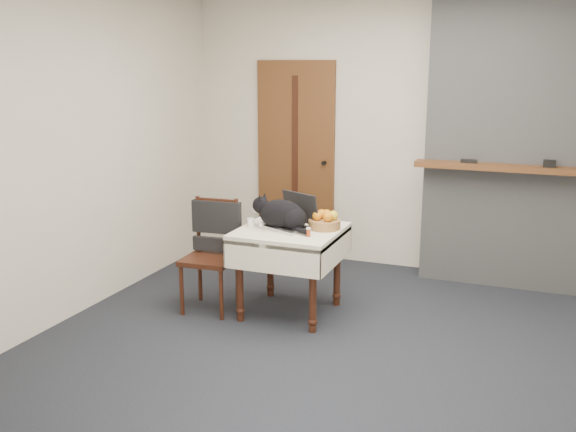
{
  "coord_description": "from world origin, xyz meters",
  "views": [
    {
      "loc": [
        1.12,
        -4.1,
        1.96
      ],
      "look_at": [
        -0.66,
        0.39,
        0.81
      ],
      "focal_mm": 40.0,
      "sensor_mm": 36.0,
      "label": 1
    }
  ],
  "objects_px": {
    "pill_bottle": "(308,232)",
    "fruit_basket": "(325,221)",
    "laptop": "(293,219)",
    "cat": "(283,215)",
    "cream_jar": "(251,222)",
    "door": "(296,161)",
    "side_table": "(290,243)",
    "chair": "(214,239)"
  },
  "relations": [
    {
      "from": "cat",
      "to": "cream_jar",
      "type": "height_order",
      "value": "cat"
    },
    {
      "from": "cream_jar",
      "to": "pill_bottle",
      "type": "distance_m",
      "value": 0.54
    },
    {
      "from": "fruit_basket",
      "to": "chair",
      "type": "height_order",
      "value": "chair"
    },
    {
      "from": "side_table",
      "to": "fruit_basket",
      "type": "bearing_deg",
      "value": 23.12
    },
    {
      "from": "cream_jar",
      "to": "chair",
      "type": "xyz_separation_m",
      "value": [
        -0.32,
        -0.04,
        -0.16
      ]
    },
    {
      "from": "laptop",
      "to": "cat",
      "type": "bearing_deg",
      "value": -105.75
    },
    {
      "from": "side_table",
      "to": "cream_jar",
      "type": "relative_size",
      "value": 11.56
    },
    {
      "from": "side_table",
      "to": "pill_bottle",
      "type": "xyz_separation_m",
      "value": [
        0.21,
        -0.16,
        0.15
      ]
    },
    {
      "from": "door",
      "to": "fruit_basket",
      "type": "distance_m",
      "value": 1.65
    },
    {
      "from": "laptop",
      "to": "pill_bottle",
      "type": "xyz_separation_m",
      "value": [
        0.21,
        -0.21,
        -0.03
      ]
    },
    {
      "from": "cat",
      "to": "chair",
      "type": "height_order",
      "value": "cat"
    },
    {
      "from": "cream_jar",
      "to": "side_table",
      "type": "bearing_deg",
      "value": 8.41
    },
    {
      "from": "door",
      "to": "laptop",
      "type": "xyz_separation_m",
      "value": [
        0.54,
        -1.49,
        -0.23
      ]
    },
    {
      "from": "door",
      "to": "chair",
      "type": "bearing_deg",
      "value": -93.3
    },
    {
      "from": "door",
      "to": "cream_jar",
      "type": "distance_m",
      "value": 1.62
    },
    {
      "from": "pill_bottle",
      "to": "fruit_basket",
      "type": "xyz_separation_m",
      "value": [
        0.04,
        0.27,
        0.02
      ]
    },
    {
      "from": "pill_bottle",
      "to": "chair",
      "type": "height_order",
      "value": "chair"
    },
    {
      "from": "laptop",
      "to": "cat",
      "type": "xyz_separation_m",
      "value": [
        -0.06,
        -0.07,
        0.05
      ]
    },
    {
      "from": "laptop",
      "to": "chair",
      "type": "distance_m",
      "value": 0.68
    },
    {
      "from": "chair",
      "to": "cat",
      "type": "bearing_deg",
      "value": 2.31
    },
    {
      "from": "fruit_basket",
      "to": "chair",
      "type": "distance_m",
      "value": 0.92
    },
    {
      "from": "chair",
      "to": "laptop",
      "type": "bearing_deg",
      "value": 7.65
    },
    {
      "from": "cat",
      "to": "fruit_basket",
      "type": "distance_m",
      "value": 0.34
    },
    {
      "from": "side_table",
      "to": "laptop",
      "type": "bearing_deg",
      "value": 84.5
    },
    {
      "from": "chair",
      "to": "cream_jar",
      "type": "bearing_deg",
      "value": 3.46
    },
    {
      "from": "side_table",
      "to": "cat",
      "type": "distance_m",
      "value": 0.23
    },
    {
      "from": "laptop",
      "to": "cream_jar",
      "type": "xyz_separation_m",
      "value": [
        -0.32,
        -0.09,
        -0.03
      ]
    },
    {
      "from": "pill_bottle",
      "to": "fruit_basket",
      "type": "height_order",
      "value": "fruit_basket"
    },
    {
      "from": "cream_jar",
      "to": "fruit_basket",
      "type": "bearing_deg",
      "value": 15.17
    },
    {
      "from": "fruit_basket",
      "to": "door",
      "type": "bearing_deg",
      "value": 118.94
    },
    {
      "from": "door",
      "to": "pill_bottle",
      "type": "relative_size",
      "value": 28.81
    },
    {
      "from": "cream_jar",
      "to": "chair",
      "type": "distance_m",
      "value": 0.36
    },
    {
      "from": "door",
      "to": "chair",
      "type": "relative_size",
      "value": 2.21
    },
    {
      "from": "laptop",
      "to": "pill_bottle",
      "type": "distance_m",
      "value": 0.3
    },
    {
      "from": "laptop",
      "to": "fruit_basket",
      "type": "height_order",
      "value": "laptop"
    },
    {
      "from": "laptop",
      "to": "pill_bottle",
      "type": "height_order",
      "value": "laptop"
    },
    {
      "from": "side_table",
      "to": "cream_jar",
      "type": "distance_m",
      "value": 0.35
    },
    {
      "from": "cat",
      "to": "door",
      "type": "bearing_deg",
      "value": 112.13
    },
    {
      "from": "pill_bottle",
      "to": "fruit_basket",
      "type": "bearing_deg",
      "value": 82.17
    },
    {
      "from": "door",
      "to": "cream_jar",
      "type": "height_order",
      "value": "door"
    },
    {
      "from": "fruit_basket",
      "to": "side_table",
      "type": "bearing_deg",
      "value": -156.88
    },
    {
      "from": "fruit_basket",
      "to": "laptop",
      "type": "bearing_deg",
      "value": -165.5
    }
  ]
}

